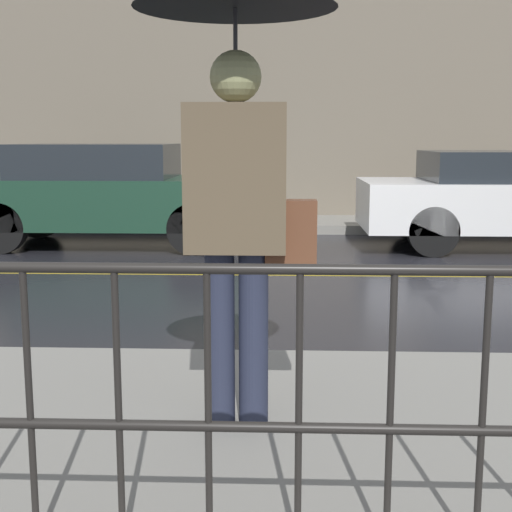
# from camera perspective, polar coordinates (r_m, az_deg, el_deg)

# --- Properties ---
(ground_plane) EXTENTS (80.00, 80.00, 0.00)m
(ground_plane) POSITION_cam_1_polar(r_m,az_deg,el_deg) (8.09, 5.82, -1.51)
(ground_plane) COLOR black
(sidewalk_near) EXTENTS (28.00, 2.55, 0.14)m
(sidewalk_near) POSITION_cam_1_polar(r_m,az_deg,el_deg) (3.61, 10.42, -14.54)
(sidewalk_near) COLOR gray
(sidewalk_near) RESTS_ON ground_plane
(sidewalk_far) EXTENTS (28.00, 1.60, 0.14)m
(sidewalk_far) POSITION_cam_1_polar(r_m,az_deg,el_deg) (12.22, 4.65, 2.55)
(sidewalk_far) COLOR gray
(sidewalk_far) RESTS_ON ground_plane
(lane_marking) EXTENTS (25.20, 0.12, 0.01)m
(lane_marking) POSITION_cam_1_polar(r_m,az_deg,el_deg) (8.09, 5.82, -1.48)
(lane_marking) COLOR gold
(lane_marking) RESTS_ON ground_plane
(building_storefront) EXTENTS (28.00, 0.30, 4.73)m
(building_storefront) POSITION_cam_1_polar(r_m,az_deg,el_deg) (13.11, 4.61, 13.05)
(building_storefront) COLOR #706656
(building_storefront) RESTS_ON ground_plane
(railing_foreground) EXTENTS (12.00, 0.04, 0.99)m
(railing_foreground) POSITION_cam_1_polar(r_m,az_deg,el_deg) (2.42, 14.34, -9.50)
(railing_foreground) COLOR black
(railing_foreground) RESTS_ON sidewalk_near
(pedestrian) EXTENTS (0.92, 0.92, 2.16)m
(pedestrian) POSITION_cam_1_polar(r_m,az_deg,el_deg) (3.32, -1.52, 13.12)
(pedestrian) COLOR #23283D
(pedestrian) RESTS_ON sidewalk_near
(car_dark_green) EXTENTS (4.16, 1.74, 1.44)m
(car_dark_green) POSITION_cam_1_polar(r_m,az_deg,el_deg) (10.40, -11.86, 4.94)
(car_dark_green) COLOR #193828
(car_dark_green) RESTS_ON ground_plane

